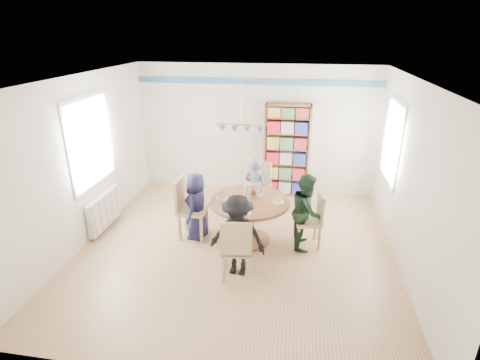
% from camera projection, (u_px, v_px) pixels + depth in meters
% --- Properties ---
extents(ground, '(5.00, 5.00, 0.00)m').
position_uv_depth(ground, '(236.00, 248.00, 6.12)').
color(ground, tan).
extents(room_shell, '(5.00, 5.00, 5.00)m').
position_uv_depth(room_shell, '(229.00, 136.00, 6.33)').
color(room_shell, white).
rests_on(room_shell, ground).
extents(radiator, '(0.12, 1.00, 0.60)m').
position_uv_depth(radiator, '(105.00, 210.00, 6.62)').
color(radiator, silver).
rests_on(radiator, ground).
extents(dining_table, '(1.30, 1.30, 0.75)m').
position_uv_depth(dining_table, '(250.00, 211.00, 6.14)').
color(dining_table, brown).
rests_on(dining_table, ground).
extents(chair_left, '(0.47, 0.47, 1.05)m').
position_uv_depth(chair_left, '(188.00, 205.00, 6.29)').
color(chair_left, tan).
rests_on(chair_left, ground).
extents(chair_right, '(0.47, 0.47, 0.93)m').
position_uv_depth(chair_right, '(313.00, 217.00, 6.04)').
color(chair_right, tan).
rests_on(chair_right, ground).
extents(chair_far, '(0.59, 0.59, 1.05)m').
position_uv_depth(chair_far, '(257.00, 186.00, 7.06)').
color(chair_far, tan).
rests_on(chair_far, ground).
extents(chair_near, '(0.48, 0.48, 0.98)m').
position_uv_depth(chair_near, '(237.00, 247.00, 5.17)').
color(chair_near, tan).
rests_on(chair_near, ground).
extents(person_left, '(0.42, 0.60, 1.16)m').
position_uv_depth(person_left, '(197.00, 206.00, 6.26)').
color(person_left, '#1C1C3D').
rests_on(person_left, ground).
extents(person_right, '(0.48, 0.61, 1.25)m').
position_uv_depth(person_right, '(306.00, 211.00, 5.99)').
color(person_right, black).
rests_on(person_right, ground).
extents(person_far, '(0.49, 0.38, 1.18)m').
position_uv_depth(person_far, '(255.00, 188.00, 6.94)').
color(person_far, gray).
rests_on(person_far, ground).
extents(person_near, '(0.85, 0.54, 1.24)m').
position_uv_depth(person_near, '(238.00, 236.00, 5.29)').
color(person_near, black).
rests_on(person_near, ground).
extents(bookshelf, '(0.93, 0.28, 1.95)m').
position_uv_depth(bookshelf, '(286.00, 151.00, 7.80)').
color(bookshelf, brown).
rests_on(bookshelf, ground).
extents(tableware, '(1.12, 1.12, 0.29)m').
position_uv_depth(tableware, '(249.00, 196.00, 6.08)').
color(tableware, white).
rests_on(tableware, dining_table).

